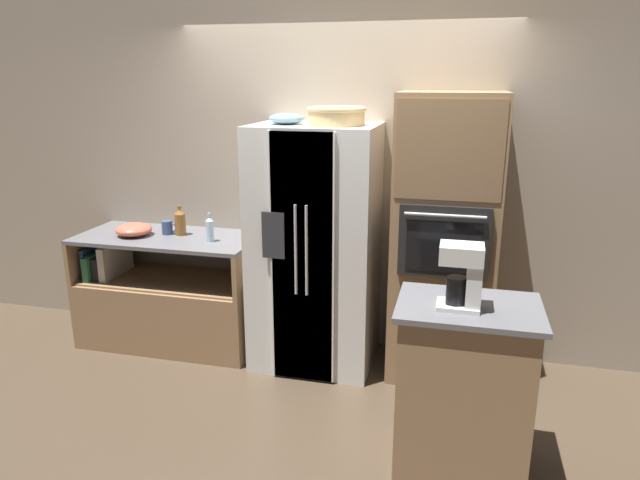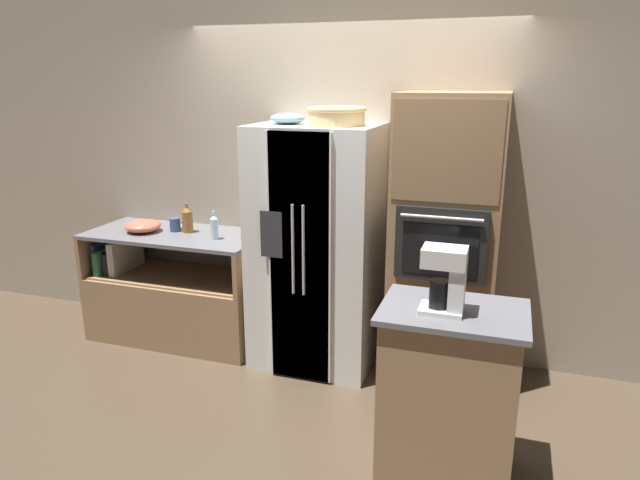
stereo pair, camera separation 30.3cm
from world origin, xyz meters
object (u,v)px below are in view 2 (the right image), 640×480
(bottle_tall, at_px, (214,227))
(bottle_short, at_px, (187,219))
(mixing_bowl, at_px, (143,226))
(mug, at_px, (175,225))
(fruit_bowl, at_px, (288,118))
(wall_oven, at_px, (446,242))
(coffee_maker, at_px, (448,277))
(wicker_basket, at_px, (337,115))
(refrigerator, at_px, (316,248))

(bottle_tall, xyz_separation_m, bottle_short, (-0.31, 0.12, 0.01))
(bottle_short, relative_size, mixing_bowl, 0.84)
(bottle_tall, bearing_deg, mug, 164.79)
(mixing_bowl, bearing_deg, fruit_bowl, -0.34)
(bottle_short, distance_m, mug, 0.13)
(wall_oven, xyz_separation_m, coffee_maker, (0.13, -1.15, 0.15))
(mug, distance_m, mixing_bowl, 0.26)
(wicker_basket, xyz_separation_m, mixing_bowl, (-1.64, 0.03, -0.91))
(refrigerator, xyz_separation_m, bottle_short, (-1.12, 0.08, 0.12))
(wicker_basket, height_order, bottle_tall, wicker_basket)
(wicker_basket, xyz_separation_m, coffee_maker, (0.90, -1.05, -0.70))
(wall_oven, distance_m, bottle_short, 2.05)
(wall_oven, bearing_deg, bottle_short, 179.09)
(fruit_bowl, relative_size, mixing_bowl, 0.88)
(fruit_bowl, bearing_deg, wicker_basket, -2.94)
(wall_oven, height_order, coffee_maker, wall_oven)
(refrigerator, xyz_separation_m, bottle_tall, (-0.82, -0.04, 0.10))
(wicker_basket, distance_m, bottle_short, 1.55)
(wicker_basket, relative_size, coffee_maker, 1.20)
(refrigerator, xyz_separation_m, mixing_bowl, (-1.48, -0.03, 0.05))
(wicker_basket, bearing_deg, coffee_maker, -49.38)
(bottle_tall, relative_size, mug, 1.81)
(fruit_bowl, bearing_deg, bottle_short, 173.13)
(wall_oven, bearing_deg, mixing_bowl, -178.30)
(wicker_basket, distance_m, mixing_bowl, 1.88)
(wicker_basket, bearing_deg, bottle_short, 174.22)
(refrigerator, height_order, mixing_bowl, refrigerator)
(refrigerator, distance_m, bottle_tall, 0.82)
(refrigerator, xyz_separation_m, wicker_basket, (0.17, -0.05, 0.97))
(refrigerator, relative_size, wicker_basket, 4.44)
(mug, bearing_deg, wicker_basket, -5.14)
(bottle_short, bearing_deg, wall_oven, -0.91)
(bottle_short, bearing_deg, coffee_maker, -28.29)
(refrigerator, bearing_deg, fruit_bowl, -170.36)
(refrigerator, height_order, bottle_short, refrigerator)
(fruit_bowl, bearing_deg, refrigerator, 9.64)
(coffee_maker, bearing_deg, bottle_tall, 150.62)
(coffee_maker, bearing_deg, wall_oven, 96.68)
(refrigerator, relative_size, bottle_tall, 8.02)
(bottle_short, bearing_deg, mixing_bowl, -163.59)
(mug, distance_m, coffee_maker, 2.59)
(bottle_short, xyz_separation_m, mixing_bowl, (-0.35, -0.10, -0.06))
(refrigerator, relative_size, wall_oven, 0.89)
(refrigerator, height_order, fruit_bowl, fruit_bowl)
(mug, bearing_deg, mixing_bowl, -157.49)
(fruit_bowl, relative_size, bottle_tall, 1.11)
(wall_oven, relative_size, bottle_tall, 9.03)
(bottle_short, relative_size, coffee_maker, 0.70)
(wicker_basket, relative_size, mixing_bowl, 1.43)
(wicker_basket, bearing_deg, refrigerator, 162.81)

